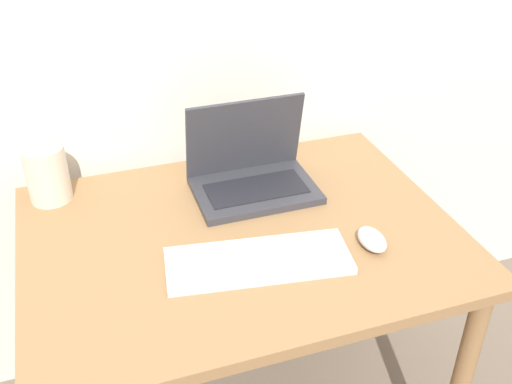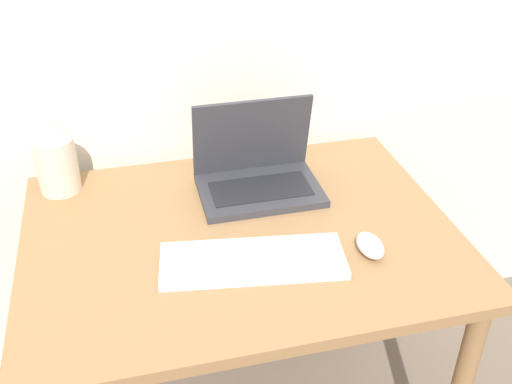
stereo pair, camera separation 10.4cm
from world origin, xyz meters
name	(u,v)px [view 2 (the right image)]	position (x,y,z in m)	size (l,w,h in m)	color
desk	(241,263)	(0.00, 0.40, 0.66)	(1.06, 0.79, 0.76)	olive
laptop	(257,171)	(0.09, 0.59, 0.82)	(0.33, 0.23, 0.24)	#333338
keyboard	(252,261)	(0.00, 0.26, 0.77)	(0.44, 0.21, 0.02)	silver
mouse	(370,245)	(0.28, 0.24, 0.78)	(0.06, 0.10, 0.04)	silver
vase	(55,155)	(-0.44, 0.70, 0.87)	(0.11, 0.11, 0.22)	beige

